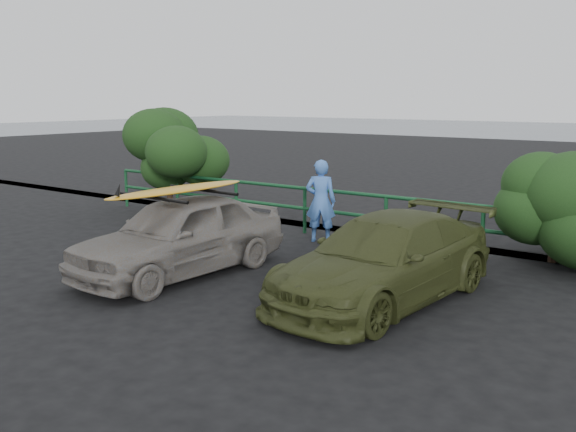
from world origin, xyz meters
name	(u,v)px	position (x,y,z in m)	size (l,w,h in m)	color
ground	(170,296)	(0.00, 0.00, 0.00)	(80.00, 80.00, 0.00)	black
guardrail	(343,215)	(0.00, 5.00, 0.52)	(14.00, 0.08, 1.04)	#144624
shrub_left	(193,163)	(-4.80, 5.40, 1.29)	(3.20, 2.40, 2.59)	#1C3C16
sedan	(180,235)	(-0.77, 0.99, 0.68)	(1.60, 3.99, 1.36)	slate
olive_vehicle	(384,260)	(2.70, 1.73, 0.63)	(1.76, 4.33, 1.26)	#373E1B
man	(321,201)	(-0.24, 4.49, 0.86)	(0.63, 0.41, 1.72)	#4577D0
roof_rack	(179,194)	(-0.77, 0.99, 1.39)	(1.66, 1.16, 0.06)	black
surfboard	(178,189)	(-0.77, 0.99, 1.46)	(0.61, 2.93, 0.09)	orange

